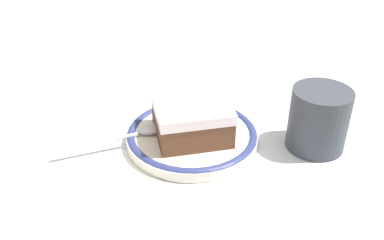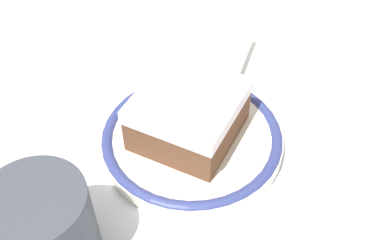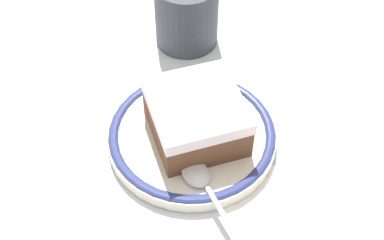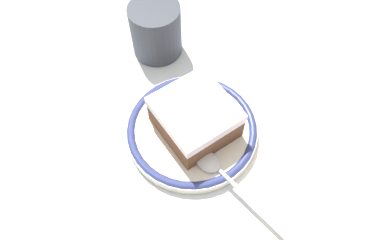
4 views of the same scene
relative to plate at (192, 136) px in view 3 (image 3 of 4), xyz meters
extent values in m
plane|color=#B7B2A8|center=(-0.04, -0.02, -0.01)|extent=(2.40, 2.40, 0.00)
cube|color=silver|center=(-0.04, -0.02, -0.01)|extent=(0.52, 0.30, 0.00)
cylinder|color=silver|center=(0.00, 0.00, 0.00)|extent=(0.18, 0.18, 0.01)
torus|color=navy|center=(0.00, 0.00, 0.00)|extent=(0.18, 0.18, 0.01)
cube|color=brown|center=(0.00, 0.00, 0.02)|extent=(0.10, 0.09, 0.04)
cube|color=white|center=(0.00, 0.00, 0.05)|extent=(0.10, 0.09, 0.01)
ellipsoid|color=silver|center=(0.05, -0.01, 0.01)|extent=(0.04, 0.03, 0.01)
cylinder|color=silver|center=(0.12, 0.00, 0.01)|extent=(0.11, 0.02, 0.01)
cylinder|color=#383D47|center=(-0.16, 0.05, 0.03)|extent=(0.08, 0.08, 0.08)
cylinder|color=silver|center=(-0.16, 0.05, 0.00)|extent=(0.07, 0.07, 0.02)
cube|color=white|center=(0.13, 0.06, -0.01)|extent=(0.14, 0.15, 0.00)
camera|label=1|loc=(0.12, 0.46, 0.32)|focal=40.08mm
camera|label=2|loc=(-0.27, -0.13, 0.33)|focal=43.09mm
camera|label=3|loc=(0.34, -0.12, 0.44)|focal=51.23mm
camera|label=4|loc=(0.20, -0.15, 0.42)|focal=33.94mm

